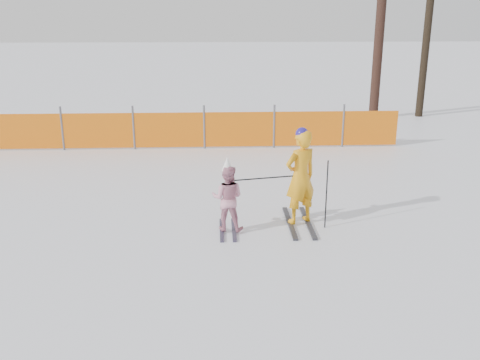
% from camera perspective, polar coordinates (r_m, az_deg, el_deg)
% --- Properties ---
extents(ground, '(120.00, 120.00, 0.00)m').
position_cam_1_polar(ground, '(9.15, 0.14, -6.93)').
color(ground, white).
rests_on(ground, ground).
extents(adult, '(0.76, 1.56, 1.83)m').
position_cam_1_polar(adult, '(9.77, 6.46, 0.31)').
color(adult, black).
rests_on(adult, ground).
extents(child, '(0.66, 1.04, 1.38)m').
position_cam_1_polar(child, '(9.48, -1.34, -1.90)').
color(child, black).
rests_on(child, ground).
extents(ski_poles, '(1.68, 0.24, 1.28)m').
position_cam_1_polar(ski_poles, '(9.64, 6.18, -0.74)').
color(ski_poles, black).
rests_on(ski_poles, ground).
extents(safety_fence, '(15.61, 0.06, 1.25)m').
position_cam_1_polar(safety_fence, '(15.56, -12.27, 5.21)').
color(safety_fence, '#595960').
rests_on(safety_fence, ground).
extents(tree_trunks, '(2.12, 0.57, 7.46)m').
position_cam_1_polar(tree_trunks, '(20.40, 16.37, 15.99)').
color(tree_trunks, '#301C15').
rests_on(tree_trunks, ground).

